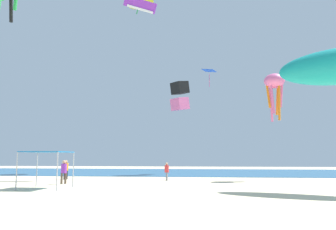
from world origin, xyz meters
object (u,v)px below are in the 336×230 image
(person_near_tent, at_px, (66,168))
(kite_parafoil_purple, at_px, (140,5))
(kite_delta_yellow, at_px, (140,1))
(kite_diamond_blue, at_px, (209,71))
(person_leftmost, at_px, (167,170))
(person_central, at_px, (64,170))
(kite_octopus_pink, at_px, (274,83))
(canopy_tent, at_px, (47,154))
(kite_box_black, at_px, (180,96))

(person_near_tent, relative_size, kite_parafoil_purple, 0.48)
(person_near_tent, distance_m, kite_parafoil_purple, 17.89)
(kite_delta_yellow, bearing_deg, kite_diamond_blue, -104.42)
(person_leftmost, distance_m, kite_parafoil_purple, 17.25)
(person_central, height_order, kite_delta_yellow, kite_delta_yellow)
(kite_octopus_pink, relative_size, kite_parafoil_purple, 1.20)
(kite_diamond_blue, bearing_deg, canopy_tent, -4.02)
(person_central, distance_m, kite_octopus_pink, 19.75)
(kite_box_black, xyz_separation_m, kite_diamond_blue, (3.56, 3.27, 3.73))
(kite_delta_yellow, bearing_deg, person_near_tent, 157.86)
(kite_octopus_pink, height_order, kite_diamond_blue, kite_diamond_blue)
(person_leftmost, distance_m, kite_octopus_pink, 12.58)
(canopy_tent, xyz_separation_m, kite_octopus_pink, (16.78, 9.68, 6.46))
(kite_delta_yellow, xyz_separation_m, kite_diamond_blue, (9.41, -1.39, -10.71))
(kite_box_black, xyz_separation_m, kite_parafoil_purple, (-3.55, -6.98, 8.34))
(kite_delta_yellow, relative_size, kite_parafoil_purple, 1.13)
(kite_box_black, height_order, kite_parafoil_purple, kite_parafoil_purple)
(person_leftmost, bearing_deg, kite_diamond_blue, -18.74)
(person_leftmost, distance_m, kite_box_black, 13.06)
(kite_box_black, bearing_deg, kite_octopus_pink, -177.63)
(canopy_tent, xyz_separation_m, person_leftmost, (7.05, 8.01, -1.35))
(kite_diamond_blue, bearing_deg, kite_parafoil_purple, -11.43)
(canopy_tent, height_order, kite_delta_yellow, kite_delta_yellow)
(person_near_tent, bearing_deg, kite_octopus_pink, 111.55)
(person_near_tent, xyz_separation_m, person_leftmost, (9.45, -0.74, -0.11))
(kite_diamond_blue, bearing_deg, kite_box_black, -24.11)
(kite_diamond_blue, bearing_deg, kite_octopus_pink, 49.61)
(person_leftmost, relative_size, kite_parafoil_purple, 0.43)
(kite_delta_yellow, xyz_separation_m, kite_parafoil_purple, (2.29, -11.63, -6.11))
(person_near_tent, distance_m, person_central, 5.38)
(person_near_tent, relative_size, person_central, 0.98)
(person_leftmost, xyz_separation_m, kite_diamond_blue, (3.98, 13.30, 12.08))
(person_central, bearing_deg, kite_delta_yellow, 31.13)
(kite_delta_yellow, distance_m, kite_parafoil_purple, 13.34)
(kite_octopus_pink, bearing_deg, person_central, -157.74)
(kite_delta_yellow, relative_size, kite_diamond_blue, 1.79)
(person_leftmost, relative_size, person_central, 0.87)
(person_leftmost, xyz_separation_m, kite_octopus_pink, (9.73, 1.67, 7.81))
(kite_parafoil_purple, bearing_deg, kite_delta_yellow, 102.94)
(person_central, height_order, kite_box_black, kite_box_black)
(canopy_tent, bearing_deg, person_leftmost, 48.64)
(canopy_tent, height_order, person_near_tent, canopy_tent)
(kite_delta_yellow, bearing_deg, person_central, 167.79)
(canopy_tent, xyz_separation_m, person_central, (-0.42, 3.75, -1.22))
(person_near_tent, distance_m, kite_octopus_pink, 20.68)
(canopy_tent, relative_size, person_leftmost, 1.73)
(kite_octopus_pink, height_order, kite_parafoil_purple, kite_parafoil_purple)
(kite_diamond_blue, bearing_deg, person_near_tent, -23.58)
(kite_octopus_pink, bearing_deg, kite_box_black, 141.27)
(person_leftmost, relative_size, kite_diamond_blue, 0.68)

